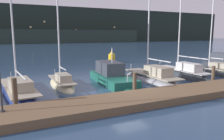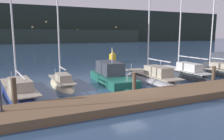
{
  "view_description": "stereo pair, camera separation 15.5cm",
  "coord_description": "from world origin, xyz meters",
  "px_view_note": "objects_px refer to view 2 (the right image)",
  "views": [
    {
      "loc": [
        -7.59,
        -13.57,
        4.18
      ],
      "look_at": [
        0.0,
        2.92,
        1.2
      ],
      "focal_mm": 35.0,
      "sensor_mm": 36.0,
      "label": 1
    },
    {
      "loc": [
        -7.45,
        -13.63,
        4.18
      ],
      "look_at": [
        0.0,
        2.92,
        1.2
      ],
      "focal_mm": 35.0,
      "sensor_mm": 36.0,
      "label": 2
    }
  ],
  "objects_px": {
    "sailboat_berth_4": "(62,85)",
    "channel_buoy": "(113,58)",
    "sailboat_berth_3": "(19,92)",
    "sailboat_berth_8": "(215,73)",
    "sailboat_berth_7": "(183,75)",
    "sailboat_berth_6": "(152,80)",
    "motorboat_berth_5": "(112,79)"
  },
  "relations": [
    {
      "from": "sailboat_berth_3",
      "to": "sailboat_berth_8",
      "type": "bearing_deg",
      "value": -0.87
    },
    {
      "from": "sailboat_berth_3",
      "to": "sailboat_berth_4",
      "type": "xyz_separation_m",
      "value": [
        3.28,
        1.14,
        0.01
      ]
    },
    {
      "from": "channel_buoy",
      "to": "sailboat_berth_6",
      "type": "bearing_deg",
      "value": -99.65
    },
    {
      "from": "sailboat_berth_7",
      "to": "sailboat_berth_8",
      "type": "xyz_separation_m",
      "value": [
        3.92,
        -0.53,
        -0.04
      ]
    },
    {
      "from": "sailboat_berth_8",
      "to": "sailboat_berth_3",
      "type": "bearing_deg",
      "value": 179.13
    },
    {
      "from": "sailboat_berth_4",
      "to": "sailboat_berth_8",
      "type": "xyz_separation_m",
      "value": [
        15.74,
        -1.43,
        -0.01
      ]
    },
    {
      "from": "sailboat_berth_4",
      "to": "motorboat_berth_5",
      "type": "relative_size",
      "value": 1.22
    },
    {
      "from": "sailboat_berth_3",
      "to": "sailboat_berth_7",
      "type": "relative_size",
      "value": 0.88
    },
    {
      "from": "sailboat_berth_4",
      "to": "channel_buoy",
      "type": "relative_size",
      "value": 4.56
    },
    {
      "from": "motorboat_berth_5",
      "to": "channel_buoy",
      "type": "height_order",
      "value": "motorboat_berth_5"
    },
    {
      "from": "motorboat_berth_5",
      "to": "sailboat_berth_7",
      "type": "xyz_separation_m",
      "value": [
        7.57,
        -0.34,
        -0.14
      ]
    },
    {
      "from": "sailboat_berth_6",
      "to": "sailboat_berth_8",
      "type": "height_order",
      "value": "sailboat_berth_6"
    },
    {
      "from": "sailboat_berth_7",
      "to": "sailboat_berth_8",
      "type": "height_order",
      "value": "sailboat_berth_7"
    },
    {
      "from": "motorboat_berth_5",
      "to": "sailboat_berth_8",
      "type": "height_order",
      "value": "sailboat_berth_8"
    },
    {
      "from": "sailboat_berth_6",
      "to": "sailboat_berth_7",
      "type": "xyz_separation_m",
      "value": [
        4.08,
        0.62,
        -0.0
      ]
    },
    {
      "from": "sailboat_berth_7",
      "to": "sailboat_berth_8",
      "type": "distance_m",
      "value": 3.96
    },
    {
      "from": "sailboat_berth_4",
      "to": "channel_buoy",
      "type": "xyz_separation_m",
      "value": [
        10.07,
        12.19,
        0.56
      ]
    },
    {
      "from": "sailboat_berth_8",
      "to": "sailboat_berth_6",
      "type": "bearing_deg",
      "value": -179.3
    },
    {
      "from": "sailboat_berth_4",
      "to": "sailboat_berth_7",
      "type": "bearing_deg",
      "value": -4.38
    },
    {
      "from": "channel_buoy",
      "to": "sailboat_berth_4",
      "type": "bearing_deg",
      "value": -129.56
    },
    {
      "from": "sailboat_berth_6",
      "to": "channel_buoy",
      "type": "bearing_deg",
      "value": 80.35
    },
    {
      "from": "sailboat_berth_6",
      "to": "motorboat_berth_5",
      "type": "bearing_deg",
      "value": 164.49
    },
    {
      "from": "sailboat_berth_3",
      "to": "sailboat_berth_8",
      "type": "xyz_separation_m",
      "value": [
        19.02,
        -0.29,
        -0.01
      ]
    },
    {
      "from": "sailboat_berth_8",
      "to": "channel_buoy",
      "type": "relative_size",
      "value": 5.63
    },
    {
      "from": "sailboat_berth_3",
      "to": "sailboat_berth_4",
      "type": "height_order",
      "value": "sailboat_berth_3"
    },
    {
      "from": "sailboat_berth_8",
      "to": "sailboat_berth_4",
      "type": "bearing_deg",
      "value": 174.8
    },
    {
      "from": "sailboat_berth_6",
      "to": "sailboat_berth_8",
      "type": "distance_m",
      "value": 8.0
    },
    {
      "from": "sailboat_berth_4",
      "to": "sailboat_berth_6",
      "type": "distance_m",
      "value": 7.89
    },
    {
      "from": "sailboat_berth_7",
      "to": "sailboat_berth_8",
      "type": "bearing_deg",
      "value": -7.65
    },
    {
      "from": "channel_buoy",
      "to": "sailboat_berth_7",
      "type": "bearing_deg",
      "value": -82.41
    },
    {
      "from": "sailboat_berth_3",
      "to": "motorboat_berth_5",
      "type": "bearing_deg",
      "value": 4.42
    },
    {
      "from": "motorboat_berth_5",
      "to": "sailboat_berth_6",
      "type": "relative_size",
      "value": 0.64
    }
  ]
}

